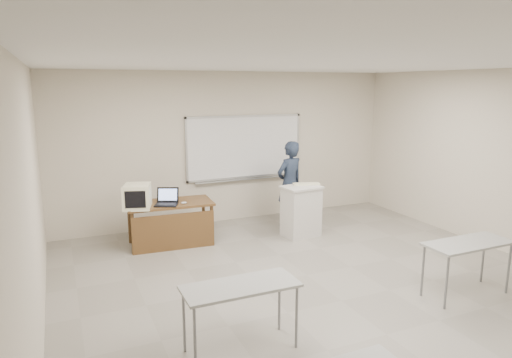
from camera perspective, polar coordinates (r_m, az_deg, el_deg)
name	(u,v)px	position (r m, az deg, el deg)	size (l,w,h in m)	color
floor	(341,301)	(6.19, 10.61, -14.78)	(7.00, 8.00, 0.01)	gray
whiteboard	(245,148)	(9.28, -1.39, 3.91)	(2.48, 0.10, 1.31)	white
student_desks	(421,296)	(4.97, 19.95, -13.59)	(4.40, 2.20, 0.73)	gray
instructor_desk	(172,215)	(7.96, -10.51, -4.49)	(1.45, 0.72, 0.75)	brown
podium	(301,211)	(8.41, 5.64, -4.01)	(0.67, 0.49, 0.94)	white
crt_monitor	(138,196)	(7.74, -14.55, -2.08)	(0.43, 0.48, 0.41)	beige
laptop	(165,201)	(7.86, -11.27, -2.73)	(0.37, 0.34, 0.27)	black
mouse	(184,203)	(7.86, -9.00, -2.95)	(0.10, 0.06, 0.04)	#BABDC3
keyboard	(306,184)	(8.43, 6.33, -0.62)	(0.49, 0.16, 0.03)	beige
presenter	(290,184)	(8.94, 4.22, -0.59)	(0.61, 0.40, 1.68)	black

